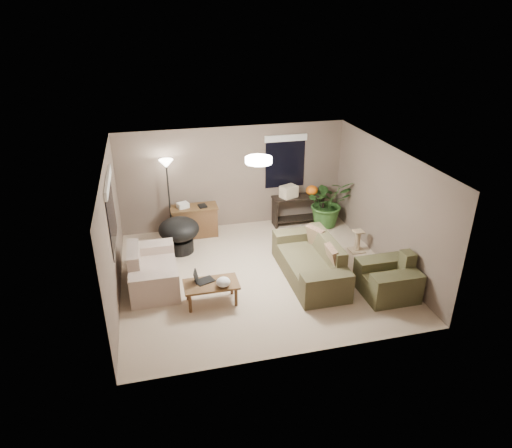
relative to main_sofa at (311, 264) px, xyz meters
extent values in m
plane|color=#BDA88D|center=(-1.02, 0.34, -0.29)|extent=(5.50, 5.50, 0.00)
plane|color=white|center=(-1.02, 0.34, 2.21)|extent=(5.50, 5.50, 0.00)
plane|color=#6E5C51|center=(-1.02, 2.84, 0.96)|extent=(5.50, 0.00, 5.50)
plane|color=#6E5C51|center=(-1.02, -2.16, 0.96)|extent=(5.50, 0.00, 5.50)
plane|color=#6E5C51|center=(-3.77, 0.34, 0.96)|extent=(0.00, 5.00, 5.00)
plane|color=#6E5C51|center=(1.73, 0.34, 0.96)|extent=(0.00, 5.00, 5.00)
cube|color=#47422A|center=(-0.04, 0.00, -0.08)|extent=(0.95, 1.48, 0.42)
cube|color=brown|center=(0.32, 0.00, 0.34)|extent=(0.22, 1.48, 0.43)
cube|color=#454129|center=(-0.04, -0.92, 0.01)|extent=(0.95, 0.36, 0.60)
cube|color=brown|center=(-0.04, 0.92, 0.01)|extent=(0.95, 0.36, 0.60)
cube|color=#8C7251|center=(0.26, -0.45, 0.36)|extent=(0.24, 0.46, 0.47)
cube|color=#8C7251|center=(0.26, 0.45, 0.36)|extent=(0.39, 0.51, 0.47)
cube|color=beige|center=(-3.11, 0.45, -0.08)|extent=(0.90, 0.88, 0.42)
cube|color=beige|center=(-3.45, 0.45, 0.34)|extent=(0.22, 0.88, 0.43)
cube|color=beige|center=(-3.11, -0.17, 0.01)|extent=(0.90, 0.36, 0.60)
cube|color=beige|center=(-3.11, 1.07, 0.01)|extent=(0.90, 0.36, 0.60)
cube|color=brown|center=(1.18, -0.93, -0.08)|extent=(0.95, 0.28, 0.42)
cube|color=#4C4A2D|center=(1.55, -0.93, 0.34)|extent=(0.22, 0.28, 0.43)
cube|color=#46442A|center=(1.18, -1.25, 0.01)|extent=(0.95, 0.36, 0.60)
cube|color=#47462B|center=(1.18, -0.61, 0.01)|extent=(0.95, 0.36, 0.60)
cube|color=brown|center=(-2.10, -0.43, 0.11)|extent=(1.00, 0.55, 0.04)
cylinder|color=brown|center=(-2.52, -0.63, -0.10)|extent=(0.06, 0.06, 0.38)
cylinder|color=brown|center=(-1.68, -0.63, -0.10)|extent=(0.06, 0.06, 0.38)
cylinder|color=brown|center=(-2.52, -0.23, -0.10)|extent=(0.06, 0.06, 0.38)
cylinder|color=brown|center=(-1.68, -0.23, -0.10)|extent=(0.06, 0.06, 0.38)
cube|color=black|center=(-2.20, -0.33, 0.13)|extent=(0.39, 0.33, 0.02)
cube|color=black|center=(-2.36, -0.33, 0.25)|extent=(0.12, 0.24, 0.22)
ellipsoid|color=white|center=(-1.90, -0.58, 0.22)|extent=(0.29, 0.27, 0.18)
cube|color=brown|center=(-2.06, 2.44, 0.06)|extent=(1.05, 0.45, 0.71)
cube|color=brown|center=(-2.06, 2.44, 0.44)|extent=(1.10, 0.50, 0.04)
cube|color=silver|center=(-2.31, 2.44, 0.52)|extent=(0.30, 0.27, 0.12)
cube|color=black|center=(-1.86, 2.39, 0.48)|extent=(0.21, 0.25, 0.04)
cube|color=black|center=(0.54, 2.49, 0.44)|extent=(1.30, 0.40, 0.04)
cube|color=black|center=(-0.06, 2.49, 0.06)|extent=(0.05, 0.38, 0.71)
cube|color=black|center=(1.14, 2.49, 0.06)|extent=(0.05, 0.38, 0.71)
cube|color=black|center=(0.54, 2.49, -0.14)|extent=(1.25, 0.36, 0.03)
ellipsoid|color=orange|center=(0.89, 2.49, 0.58)|extent=(0.39, 0.39, 0.24)
cube|color=beige|center=(0.29, 2.49, 0.60)|extent=(0.47, 0.42, 0.29)
cylinder|color=black|center=(-2.49, 1.72, -0.14)|extent=(0.60, 0.60, 0.30)
ellipsoid|color=black|center=(-2.49, 1.72, 0.26)|extent=(1.03, 1.03, 0.50)
cylinder|color=black|center=(-2.61, 2.52, -0.28)|extent=(0.28, 0.28, 0.02)
cylinder|color=black|center=(-2.61, 2.52, 0.61)|extent=(0.04, 0.04, 1.78)
cone|color=white|center=(-2.61, 2.52, 1.53)|extent=(0.32, 0.32, 0.18)
cylinder|color=white|center=(-1.02, 0.34, 2.15)|extent=(0.50, 0.50, 0.10)
imported|color=#2D5923|center=(1.23, 2.23, 0.19)|extent=(1.12, 1.24, 0.97)
cube|color=tan|center=(1.38, 0.78, -0.28)|extent=(0.32, 0.32, 0.03)
cylinder|color=tan|center=(1.38, 0.78, -0.04)|extent=(0.12, 0.12, 0.44)
cube|color=tan|center=(1.38, 0.78, 0.19)|extent=(0.22, 0.22, 0.03)
cube|color=black|center=(-3.75, 0.64, 1.26)|extent=(0.01, 1.50, 1.30)
cube|color=white|center=(-3.73, 0.64, 1.86)|extent=(0.05, 1.56, 0.16)
cube|color=black|center=(0.28, 2.83, 1.26)|extent=(1.00, 0.01, 1.30)
cube|color=white|center=(0.28, 2.81, 1.86)|extent=(1.06, 0.05, 0.16)
camera|label=1|loc=(-2.99, -7.48, 4.66)|focal=32.00mm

